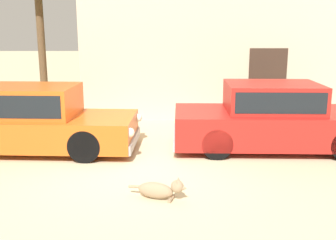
# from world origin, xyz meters

# --- Properties ---
(ground_plane) EXTENTS (80.00, 80.00, 0.00)m
(ground_plane) POSITION_xyz_m (0.00, 0.00, 0.00)
(ground_plane) COLOR #CCB78E
(parked_sedan_nearest) EXTENTS (4.75, 1.96, 1.45)m
(parked_sedan_nearest) POSITION_xyz_m (-2.34, 1.14, 0.71)
(parked_sedan_nearest) COLOR #D15619
(parked_sedan_nearest) RESTS_ON ground_plane
(parked_sedan_second) EXTENTS (4.58, 1.97, 1.48)m
(parked_sedan_second) POSITION_xyz_m (3.03, 1.23, 0.73)
(parked_sedan_second) COLOR #AD1E19
(parked_sedan_second) RESTS_ON ground_plane
(stray_dog_spotted) EXTENTS (0.97, 0.42, 0.38)m
(stray_dog_spotted) POSITION_xyz_m (0.54, -1.53, 0.16)
(stray_dog_spotted) COLOR #997F60
(stray_dog_spotted) RESTS_ON ground_plane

